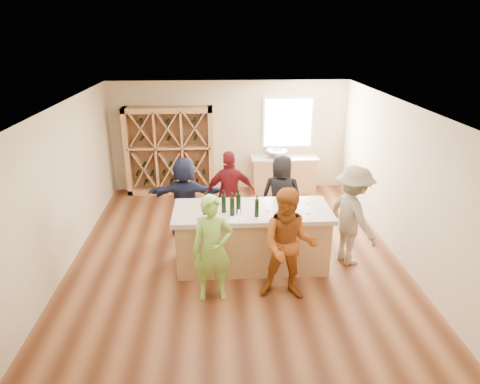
{
  "coord_description": "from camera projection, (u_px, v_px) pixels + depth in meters",
  "views": [
    {
      "loc": [
        -0.31,
        -7.2,
        4.03
      ],
      "look_at": [
        0.1,
        0.2,
        1.15
      ],
      "focal_mm": 32.0,
      "sensor_mm": 36.0,
      "label": 1
    }
  ],
  "objects": [
    {
      "name": "floor",
      "position": [
        235.0,
        254.0,
        8.19
      ],
      "size": [
        6.0,
        7.0,
        0.1
      ],
      "primitive_type": "cube",
      "color": "brown",
      "rests_on": "ground"
    },
    {
      "name": "wine_bottle_b",
      "position": [
        213.0,
        209.0,
        7.06
      ],
      "size": [
        0.07,
        0.07,
        0.27
      ],
      "primitive_type": "cylinder",
      "rotation": [
        0.0,
        0.0,
        0.0
      ],
      "color": "black",
      "rests_on": "tasting_counter_top"
    },
    {
      "name": "person_near_left",
      "position": [
        212.0,
        249.0,
        6.52
      ],
      "size": [
        0.65,
        0.5,
        1.72
      ],
      "primitive_type": "imported",
      "rotation": [
        0.0,
        0.0,
        0.06
      ],
      "color": "#8CC64C",
      "rests_on": "floor"
    },
    {
      "name": "tasting_menu_b",
      "position": [
        267.0,
        217.0,
        7.06
      ],
      "size": [
        0.35,
        0.4,
        0.0
      ],
      "primitive_type": "cube",
      "rotation": [
        0.0,
        0.0,
        -0.41
      ],
      "color": "white",
      "rests_on": "tasting_counter_top"
    },
    {
      "name": "person_far_mid",
      "position": [
        230.0,
        194.0,
        8.61
      ],
      "size": [
        1.08,
        0.64,
        1.76
      ],
      "primitive_type": "imported",
      "rotation": [
        0.0,
        0.0,
        3.25
      ],
      "color": "#590F14",
      "rests_on": "floor"
    },
    {
      "name": "wine_bottle_a",
      "position": [
        205.0,
        206.0,
        7.13
      ],
      "size": [
        0.1,
        0.1,
        0.31
      ],
      "primitive_type": "cylinder",
      "rotation": [
        0.0,
        0.0,
        0.39
      ],
      "color": "black",
      "rests_on": "tasting_counter_top"
    },
    {
      "name": "wine_bottle_e",
      "position": [
        238.0,
        203.0,
        7.19
      ],
      "size": [
        0.08,
        0.08,
        0.33
      ],
      "primitive_type": "cylinder",
      "rotation": [
        0.0,
        0.0,
        0.01
      ],
      "color": "black",
      "rests_on": "tasting_counter_top"
    },
    {
      "name": "tasting_menu_a",
      "position": [
        236.0,
        219.0,
        7.0
      ],
      "size": [
        0.23,
        0.3,
        0.0
      ],
      "primitive_type": "cube",
      "rotation": [
        0.0,
        0.0,
        -0.11
      ],
      "color": "white",
      "rests_on": "tasting_counter_top"
    },
    {
      "name": "window_frame",
      "position": [
        288.0,
        122.0,
        10.85
      ],
      "size": [
        1.3,
        0.06,
        1.3
      ],
      "primitive_type": "cube",
      "color": "white",
      "rests_on": "wall_back"
    },
    {
      "name": "wall_back",
      "position": [
        229.0,
        136.0,
        10.97
      ],
      "size": [
        6.0,
        0.1,
        2.8
      ],
      "primitive_type": "cube",
      "color": "beige",
      "rests_on": "ground"
    },
    {
      "name": "window_pane",
      "position": [
        288.0,
        123.0,
        10.81
      ],
      "size": [
        1.18,
        0.01,
        1.18
      ],
      "primitive_type": "cube",
      "color": "white",
      "rests_on": "wall_back"
    },
    {
      "name": "tasting_counter_base",
      "position": [
        252.0,
        239.0,
        7.58
      ],
      "size": [
        2.6,
        1.0,
        1.0
      ],
      "primitive_type": "cube",
      "color": "tan",
      "rests_on": "floor"
    },
    {
      "name": "tasting_menu_c",
      "position": [
        304.0,
        216.0,
        7.1
      ],
      "size": [
        0.32,
        0.36,
        0.0
      ],
      "primitive_type": "cube",
      "rotation": [
        0.0,
        0.0,
        0.4
      ],
      "color": "white",
      "rests_on": "tasting_counter_top"
    },
    {
      "name": "wall_left",
      "position": [
        62.0,
        186.0,
        7.51
      ],
      "size": [
        0.1,
        7.0,
        2.8
      ],
      "primitive_type": "cube",
      "color": "beige",
      "rests_on": "ground"
    },
    {
      "name": "back_counter_base",
      "position": [
        284.0,
        175.0,
        11.07
      ],
      "size": [
        1.6,
        0.58,
        0.86
      ],
      "primitive_type": "cube",
      "color": "tan",
      "rests_on": "floor"
    },
    {
      "name": "wine_glass_b",
      "position": [
        267.0,
        216.0,
        6.9
      ],
      "size": [
        0.07,
        0.07,
        0.18
      ],
      "primitive_type": "cone",
      "rotation": [
        0.0,
        0.0,
        -0.06
      ],
      "color": "white",
      "rests_on": "tasting_counter_top"
    },
    {
      "name": "wine_bottle_c",
      "position": [
        224.0,
        203.0,
        7.2
      ],
      "size": [
        0.09,
        0.09,
        0.32
      ],
      "primitive_type": "cylinder",
      "rotation": [
        0.0,
        0.0,
        -0.14
      ],
      "color": "black",
      "rests_on": "tasting_counter_top"
    },
    {
      "name": "wine_glass_d",
      "position": [
        276.0,
        208.0,
        7.19
      ],
      "size": [
        0.08,
        0.08,
        0.19
      ],
      "primitive_type": "cone",
      "rotation": [
        0.0,
        0.0,
        0.08
      ],
      "color": "white",
      "rests_on": "tasting_counter_top"
    },
    {
      "name": "person_far_right",
      "position": [
        281.0,
        195.0,
        8.65
      ],
      "size": [
        0.89,
        0.66,
        1.67
      ],
      "primitive_type": "imported",
      "rotation": [
        0.0,
        0.0,
        2.97
      ],
      "color": "black",
      "rests_on": "floor"
    },
    {
      "name": "person_server",
      "position": [
        352.0,
        216.0,
        7.52
      ],
      "size": [
        0.93,
        1.3,
        1.82
      ],
      "primitive_type": "imported",
      "rotation": [
        0.0,
        0.0,
        1.93
      ],
      "color": "gray",
      "rests_on": "floor"
    },
    {
      "name": "ceiling",
      "position": [
        235.0,
        102.0,
        7.14
      ],
      "size": [
        6.0,
        7.0,
        0.1
      ],
      "primitive_type": "cube",
      "color": "white",
      "rests_on": "ground"
    },
    {
      "name": "back_counter_top",
      "position": [
        284.0,
        158.0,
        10.9
      ],
      "size": [
        1.7,
        0.62,
        0.06
      ],
      "primitive_type": "cube",
      "color": "#C1B49E",
      "rests_on": "back_counter_base"
    },
    {
      "name": "person_near_right",
      "position": [
        289.0,
        245.0,
        6.51
      ],
      "size": [
        0.95,
        0.62,
        1.82
      ],
      "primitive_type": "imported",
      "rotation": [
        0.0,
        0.0,
        -0.16
      ],
      "color": "#994C19",
      "rests_on": "floor"
    },
    {
      "name": "wall_front",
      "position": [
        250.0,
        302.0,
        4.36
      ],
      "size": [
        6.0,
        0.1,
        2.8
      ],
      "primitive_type": "cube",
      "color": "beige",
      "rests_on": "ground"
    },
    {
      "name": "wine_rack",
      "position": [
        170.0,
        151.0,
        10.74
      ],
      "size": [
        2.2,
        0.45,
        2.2
      ],
      "primitive_type": "cube",
      "color": "tan",
      "rests_on": "floor"
    },
    {
      "name": "wine_glass_a",
      "position": [
        239.0,
        216.0,
        6.9
      ],
      "size": [
        0.07,
        0.07,
        0.19
      ],
      "primitive_type": "cone",
      "rotation": [
        0.0,
        0.0,
        -0.05
      ],
      "color": "white",
      "rests_on": "tasting_counter_top"
    },
    {
      "name": "wine_glass_c",
      "position": [
        299.0,
        215.0,
        6.95
      ],
      "size": [
        0.06,
        0.06,
        0.16
      ],
      "primitive_type": "cone",
      "rotation": [
        0.0,
        0.0,
        0.07
      ],
      "color": "white",
      "rests_on": "tasting_counter_top"
    },
    {
      "name": "faucet",
      "position": [
        276.0,
        149.0,
        10.99
      ],
      "size": [
        0.02,
        0.02,
        0.3
      ],
      "primitive_type": "cylinder",
      "color": "silver",
      "rests_on": "back_counter_top"
    },
    {
      "name": "tasting_counter_top",
      "position": [
        252.0,
        211.0,
        7.39
      ],
      "size": [
        2.72,
        1.12,
        0.08
      ],
      "primitive_type": "cube",
      "color": "#C1B49E",
      "rests_on": "tasting_counter_base"
    },
    {
      "name": "wine_bottle_f",
      "position": [
        257.0,
        208.0,
        7.04
      ],
      "size": [
        0.07,
        0.07,
        0.3
      ],
      "primitive_type": "cylinder",
      "color": "black",
      "rests_on": "tasting_counter_top"
    },
    {
      "name": "wall_right",
      "position": [
        401.0,
        180.0,
        7.82
      ],
      "size": [
        0.1,
        7.0,
        2.8
      ],
      "primitive_type": "cube",
      "color": "beige",
      "rests_on": "ground"
    },
    {
      "name": "person_far_left",
      "position": [
        185.0,
        197.0,
        8.61
      ],
      "size": [
        1.54,
        0.59,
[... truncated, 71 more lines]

